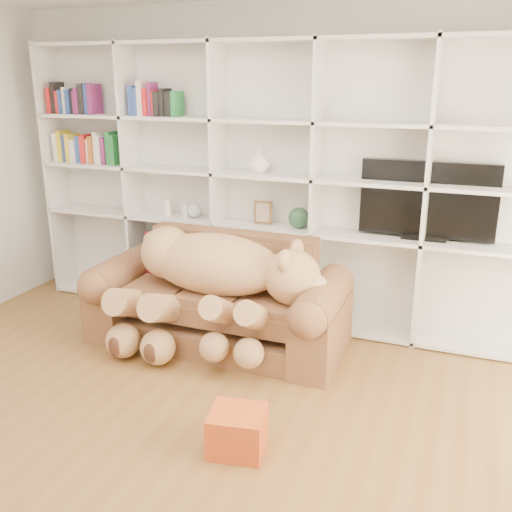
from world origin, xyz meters
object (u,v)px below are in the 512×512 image
at_px(sofa, 219,304).
at_px(teddy_bear, 212,278).
at_px(gift_box, 238,431).
at_px(tv, 428,201).

xyz_separation_m(sofa, teddy_bear, (0.02, -0.17, 0.28)).
distance_m(sofa, gift_box, 1.48).
distance_m(sofa, tv, 1.85).
bearing_deg(tv, sofa, -156.78).
height_order(sofa, tv, tv).
relative_size(teddy_bear, tv, 1.56).
xyz_separation_m(sofa, tv, (1.51, 0.65, 0.84)).
distance_m(sofa, teddy_bear, 0.33).
relative_size(sofa, teddy_bear, 1.26).
bearing_deg(sofa, teddy_bear, -82.56).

